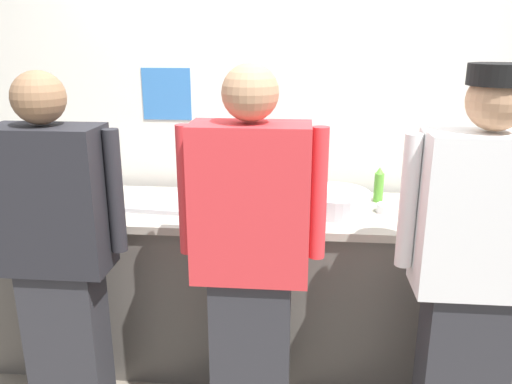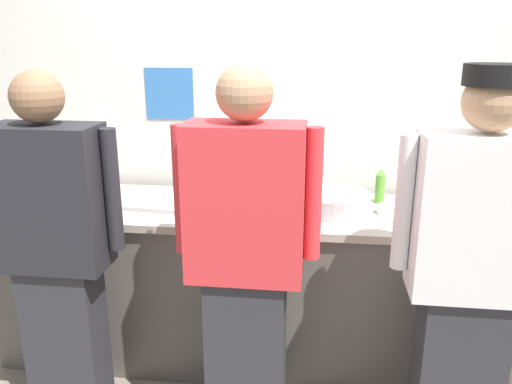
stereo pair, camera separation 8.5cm
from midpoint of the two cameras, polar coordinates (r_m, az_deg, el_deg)
wall_back at (r=3.11m, az=2.64°, el=7.98°), size 4.64×0.11×2.62m
prep_counter at (r=2.92m, az=1.66°, el=-10.27°), size 2.96×0.69×0.91m
chef_near_left at (r=2.45m, az=-20.58°, el=-6.06°), size 0.61×0.24×1.67m
chef_center at (r=2.16m, az=-0.04°, el=-7.44°), size 0.62×0.24×1.70m
chef_far_right at (r=2.22m, az=23.96°, el=-8.05°), size 0.62×0.24×1.71m
plate_stack_front at (r=2.71m, az=21.90°, el=-2.80°), size 0.24×0.24×0.05m
mixing_bowl_steel at (r=2.72m, az=9.47°, el=-1.07°), size 0.40×0.40×0.10m
sheet_tray at (r=2.82m, az=-7.89°, el=-1.17°), size 0.52×0.38×0.02m
squeeze_bottle_primary at (r=2.83m, az=26.08°, el=-0.97°), size 0.06×0.06×0.20m
squeeze_bottle_secondary at (r=2.90m, az=14.56°, el=0.61°), size 0.05×0.05×0.20m
ramekin_red_sauce at (r=2.96m, az=24.44°, el=-1.47°), size 0.10×0.10×0.05m
ramekin_green_sauce at (r=2.74m, az=15.37°, el=-1.89°), size 0.11×0.11×0.05m
chefs_knife at (r=2.90m, az=-18.43°, el=-1.54°), size 0.28×0.03×0.02m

